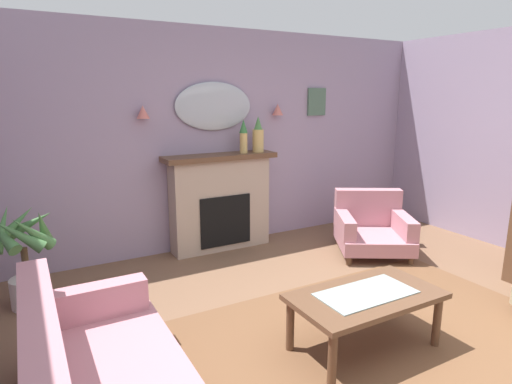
{
  "coord_description": "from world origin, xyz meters",
  "views": [
    {
      "loc": [
        -2.22,
        -1.77,
        1.83
      ],
      "look_at": [
        -0.25,
        1.77,
        0.92
      ],
      "focal_mm": 30.0,
      "sensor_mm": 36.0,
      "label": 1
    }
  ],
  "objects_px": {
    "wall_sconce_right": "(278,110)",
    "floral_couch": "(95,379)",
    "fireplace": "(221,203)",
    "armchair_beside_couch": "(372,227)",
    "coffee_table": "(366,301)",
    "wall_mirror": "(214,106)",
    "framed_picture": "(317,102)",
    "mantel_vase_left": "(243,136)",
    "wall_sconce_left": "(143,112)",
    "mantel_vase_centre": "(258,136)",
    "potted_plant_corner_palm": "(24,254)"
  },
  "relations": [
    {
      "from": "wall_sconce_right",
      "to": "floral_couch",
      "type": "bearing_deg",
      "value": -137.64
    },
    {
      "from": "fireplace",
      "to": "armchair_beside_couch",
      "type": "distance_m",
      "value": 1.83
    },
    {
      "from": "coffee_table",
      "to": "armchair_beside_couch",
      "type": "height_order",
      "value": "armchair_beside_couch"
    },
    {
      "from": "wall_mirror",
      "to": "framed_picture",
      "type": "xyz_separation_m",
      "value": [
        1.5,
        0.01,
        0.04
      ]
    },
    {
      "from": "floral_couch",
      "to": "armchair_beside_couch",
      "type": "height_order",
      "value": "floral_couch"
    },
    {
      "from": "mantel_vase_left",
      "to": "wall_sconce_left",
      "type": "bearing_deg",
      "value": 174.04
    },
    {
      "from": "wall_mirror",
      "to": "mantel_vase_left",
      "type": "bearing_deg",
      "value": -29.54
    },
    {
      "from": "floral_couch",
      "to": "wall_sconce_right",
      "type": "bearing_deg",
      "value": 42.36
    },
    {
      "from": "mantel_vase_centre",
      "to": "wall_mirror",
      "type": "relative_size",
      "value": 0.45
    },
    {
      "from": "wall_mirror",
      "to": "coffee_table",
      "type": "bearing_deg",
      "value": -89.47
    },
    {
      "from": "wall_mirror",
      "to": "wall_sconce_right",
      "type": "xyz_separation_m",
      "value": [
        0.85,
        -0.05,
        -0.05
      ]
    },
    {
      "from": "potted_plant_corner_palm",
      "to": "mantel_vase_centre",
      "type": "bearing_deg",
      "value": 10.9
    },
    {
      "from": "mantel_vase_centre",
      "to": "coffee_table",
      "type": "relative_size",
      "value": 0.39
    },
    {
      "from": "mantel_vase_centre",
      "to": "armchair_beside_couch",
      "type": "bearing_deg",
      "value": -42.82
    },
    {
      "from": "wall_sconce_right",
      "to": "coffee_table",
      "type": "xyz_separation_m",
      "value": [
        -0.83,
        -2.56,
        -1.28
      ]
    },
    {
      "from": "armchair_beside_couch",
      "to": "potted_plant_corner_palm",
      "type": "relative_size",
      "value": 1.21
    },
    {
      "from": "mantel_vase_left",
      "to": "mantel_vase_centre",
      "type": "bearing_deg",
      "value": 0.0
    },
    {
      "from": "wall_sconce_left",
      "to": "armchair_beside_couch",
      "type": "distance_m",
      "value": 2.93
    },
    {
      "from": "wall_sconce_left",
      "to": "mantel_vase_left",
      "type": "bearing_deg",
      "value": -5.96
    },
    {
      "from": "fireplace",
      "to": "floral_couch",
      "type": "bearing_deg",
      "value": -127.85
    },
    {
      "from": "mantel_vase_left",
      "to": "armchair_beside_couch",
      "type": "relative_size",
      "value": 0.36
    },
    {
      "from": "fireplace",
      "to": "mantel_vase_left",
      "type": "height_order",
      "value": "mantel_vase_left"
    },
    {
      "from": "coffee_table",
      "to": "floral_couch",
      "type": "distance_m",
      "value": 1.85
    },
    {
      "from": "framed_picture",
      "to": "coffee_table",
      "type": "xyz_separation_m",
      "value": [
        -1.48,
        -2.62,
        -1.37
      ]
    },
    {
      "from": "wall_sconce_right",
      "to": "wall_mirror",
      "type": "bearing_deg",
      "value": 176.63
    },
    {
      "from": "mantel_vase_centre",
      "to": "coffee_table",
      "type": "height_order",
      "value": "mantel_vase_centre"
    },
    {
      "from": "wall_sconce_left",
      "to": "potted_plant_corner_palm",
      "type": "xyz_separation_m",
      "value": [
        -1.26,
        -0.62,
        -1.17
      ]
    },
    {
      "from": "fireplace",
      "to": "wall_mirror",
      "type": "height_order",
      "value": "wall_mirror"
    },
    {
      "from": "mantel_vase_left",
      "to": "framed_picture",
      "type": "distance_m",
      "value": 1.27
    },
    {
      "from": "floral_couch",
      "to": "potted_plant_corner_palm",
      "type": "bearing_deg",
      "value": 99.18
    },
    {
      "from": "coffee_table",
      "to": "wall_sconce_right",
      "type": "bearing_deg",
      "value": 72.11
    },
    {
      "from": "wall_sconce_right",
      "to": "coffee_table",
      "type": "height_order",
      "value": "wall_sconce_right"
    },
    {
      "from": "wall_sconce_right",
      "to": "floral_couch",
      "type": "relative_size",
      "value": 0.08
    },
    {
      "from": "armchair_beside_couch",
      "to": "wall_sconce_left",
      "type": "bearing_deg",
      "value": 155.79
    },
    {
      "from": "wall_mirror",
      "to": "wall_sconce_right",
      "type": "relative_size",
      "value": 6.86
    },
    {
      "from": "mantel_vase_left",
      "to": "fireplace",
      "type": "bearing_deg",
      "value": 174.61
    },
    {
      "from": "wall_sconce_right",
      "to": "armchair_beside_couch",
      "type": "xyz_separation_m",
      "value": [
        0.67,
        -1.07,
        -1.35
      ]
    },
    {
      "from": "wall_mirror",
      "to": "framed_picture",
      "type": "height_order",
      "value": "wall_mirror"
    },
    {
      "from": "framed_picture",
      "to": "floral_couch",
      "type": "relative_size",
      "value": 0.21
    },
    {
      "from": "coffee_table",
      "to": "mantel_vase_left",
      "type": "bearing_deg",
      "value": 83.55
    },
    {
      "from": "fireplace",
      "to": "potted_plant_corner_palm",
      "type": "distance_m",
      "value": 2.18
    },
    {
      "from": "mantel_vase_left",
      "to": "potted_plant_corner_palm",
      "type": "height_order",
      "value": "mantel_vase_left"
    },
    {
      "from": "fireplace",
      "to": "framed_picture",
      "type": "bearing_deg",
      "value": 5.77
    },
    {
      "from": "wall_mirror",
      "to": "armchair_beside_couch",
      "type": "xyz_separation_m",
      "value": [
        1.52,
        -1.12,
        -1.4
      ]
    },
    {
      "from": "wall_mirror",
      "to": "armchair_beside_couch",
      "type": "relative_size",
      "value": 0.86
    },
    {
      "from": "framed_picture",
      "to": "armchair_beside_couch",
      "type": "bearing_deg",
      "value": -88.93
    },
    {
      "from": "mantel_vase_centre",
      "to": "framed_picture",
      "type": "distance_m",
      "value": 1.09
    },
    {
      "from": "wall_sconce_left",
      "to": "floral_couch",
      "type": "height_order",
      "value": "wall_sconce_left"
    },
    {
      "from": "coffee_table",
      "to": "mantel_vase_centre",
      "type": "bearing_deg",
      "value": 78.96
    },
    {
      "from": "fireplace",
      "to": "mantel_vase_centre",
      "type": "distance_m",
      "value": 0.92
    }
  ]
}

